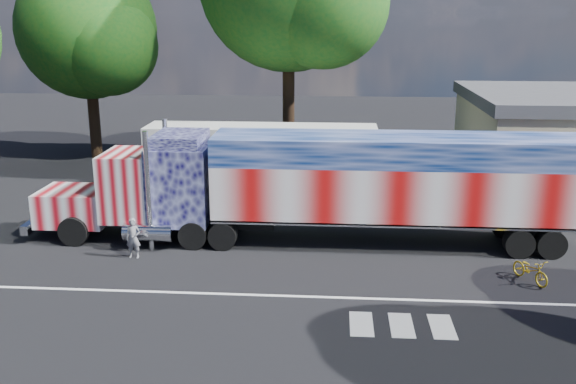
# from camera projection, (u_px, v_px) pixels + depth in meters

# --- Properties ---
(ground) EXTENTS (100.00, 100.00, 0.00)m
(ground) POSITION_uv_depth(u_px,v_px,m) (282.00, 262.00, 24.13)
(ground) COLOR black
(lane_markings) EXTENTS (30.00, 2.67, 0.01)m
(lane_markings) POSITION_uv_depth(u_px,v_px,m) (326.00, 307.00, 20.39)
(lane_markings) COLOR silver
(lane_markings) RESTS_ON ground
(semi_truck) EXTENTS (22.29, 3.52, 4.75)m
(semi_truck) POSITION_uv_depth(u_px,v_px,m) (326.00, 184.00, 25.64)
(semi_truck) COLOR black
(semi_truck) RESTS_ON ground
(coach_bus) EXTENTS (11.88, 2.76, 3.46)m
(coach_bus) POSITION_uv_depth(u_px,v_px,m) (262.00, 158.00, 33.28)
(coach_bus) COLOR white
(coach_bus) RESTS_ON ground
(woman) EXTENTS (0.58, 0.39, 1.56)m
(woman) POSITION_uv_depth(u_px,v_px,m) (133.00, 238.00, 24.38)
(woman) COLOR slate
(woman) RESTS_ON ground
(bicycle) EXTENTS (1.27, 1.73, 0.87)m
(bicycle) POSITION_uv_depth(u_px,v_px,m) (531.00, 270.00, 22.27)
(bicycle) COLOR gold
(bicycle) RESTS_ON ground
(tree_nw_a) EXTENTS (8.92, 8.50, 12.30)m
(tree_nw_a) POSITION_uv_depth(u_px,v_px,m) (89.00, 30.00, 39.41)
(tree_nw_a) COLOR black
(tree_nw_a) RESTS_ON ground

